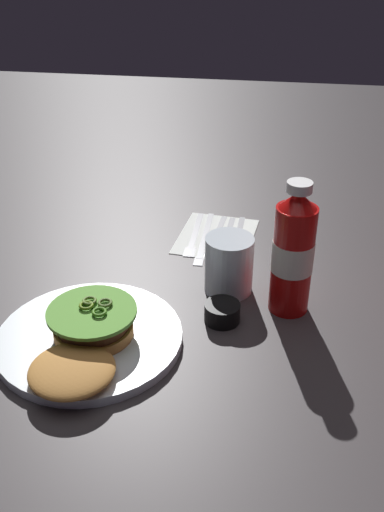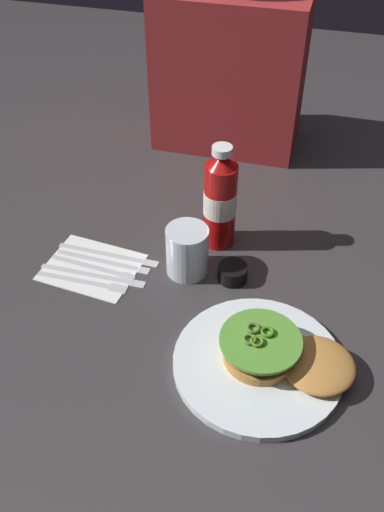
{
  "view_description": "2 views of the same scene",
  "coord_description": "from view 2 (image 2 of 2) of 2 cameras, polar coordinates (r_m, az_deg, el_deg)",
  "views": [
    {
      "loc": [
        0.83,
        0.15,
        0.58
      ],
      "look_at": [
        -0.04,
        0.01,
        0.06
      ],
      "focal_mm": 41.4,
      "sensor_mm": 36.0,
      "label": 1
    },
    {
      "loc": [
        0.18,
        -0.71,
        0.77
      ],
      "look_at": [
        -0.02,
        0.05,
        0.06
      ],
      "focal_mm": 39.07,
      "sensor_mm": 36.0,
      "label": 2
    }
  ],
  "objects": [
    {
      "name": "water_glass",
      "position": [
        1.09,
        -0.5,
        0.53
      ],
      "size": [
        0.08,
        0.08,
        0.1
      ],
      "primitive_type": "cylinder",
      "color": "silver",
      "rests_on": "ground_plane"
    },
    {
      "name": "fork_utensil",
      "position": [
        1.11,
        -10.45,
        -2.61
      ],
      "size": [
        0.19,
        0.02,
        0.0
      ],
      "color": "silver",
      "rests_on": "napkin"
    },
    {
      "name": "dinner_plate",
      "position": [
        0.96,
        6.76,
        -10.83
      ],
      "size": [
        0.29,
        0.29,
        0.02
      ],
      "primitive_type": "cylinder",
      "color": "white",
      "rests_on": "ground_plane"
    },
    {
      "name": "napkin",
      "position": [
        1.15,
        -10.22,
        -1.1
      ],
      "size": [
        0.2,
        0.17,
        0.0
      ],
      "primitive_type": "cube",
      "rotation": [
        0.0,
        0.0,
        -0.1
      ],
      "color": "white",
      "rests_on": "ground_plane"
    },
    {
      "name": "burger_sandwich",
      "position": [
        0.95,
        9.12,
        -9.89
      ],
      "size": [
        0.23,
        0.14,
        0.05
      ],
      "color": "#BE803B",
      "rests_on": "dinner_plate"
    },
    {
      "name": "spoon_utensil",
      "position": [
        1.13,
        -8.95,
        -1.32
      ],
      "size": [
        0.19,
        0.03,
        0.0
      ],
      "color": "silver",
      "rests_on": "napkin"
    },
    {
      "name": "table_knife",
      "position": [
        1.15,
        -8.54,
        -0.54
      ],
      "size": [
        0.2,
        0.02,
        0.0
      ],
      "color": "silver",
      "rests_on": "napkin"
    },
    {
      "name": "steak_knife",
      "position": [
        1.16,
        -7.97,
        0.16
      ],
      "size": [
        0.22,
        0.02,
        0.0
      ],
      "color": "silver",
      "rests_on": "napkin"
    },
    {
      "name": "butter_knife",
      "position": [
        1.12,
        -9.51,
        -1.95
      ],
      "size": [
        0.22,
        0.02,
        0.0
      ],
      "color": "silver",
      "rests_on": "napkin"
    },
    {
      "name": "condiment_cup",
      "position": [
        1.1,
        4.19,
        -1.71
      ],
      "size": [
        0.06,
        0.06,
        0.03
      ],
      "primitive_type": "cylinder",
      "color": "black",
      "rests_on": "ground_plane"
    },
    {
      "name": "ketchup_bottle",
      "position": [
        1.13,
        2.73,
        5.74
      ],
      "size": [
        0.07,
        0.07,
        0.23
      ],
      "color": "#B10D0B",
      "rests_on": "ground_plane"
    },
    {
      "name": "ground_plane",
      "position": [
        1.06,
        0.5,
        -4.56
      ],
      "size": [
        3.0,
        3.0,
        0.0
      ],
      "primitive_type": "plane",
      "color": "#373234"
    },
    {
      "name": "diner_person",
      "position": [
        1.44,
        3.92,
        19.54
      ],
      "size": [
        0.36,
        0.19,
        0.54
      ],
      "color": "maroon",
      "rests_on": "ground_plane"
    }
  ]
}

